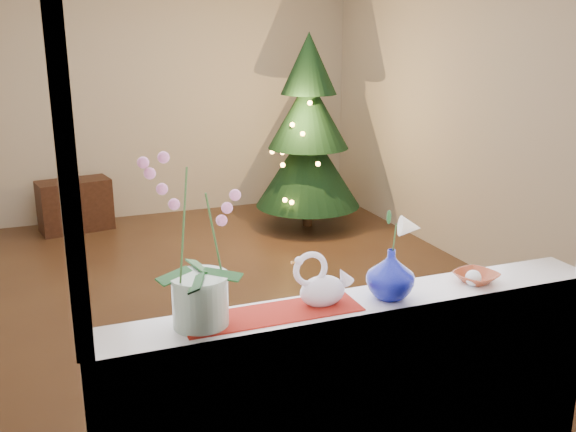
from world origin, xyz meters
name	(u,v)px	position (x,y,z in m)	size (l,w,h in m)	color
ground	(216,295)	(0.00, 0.00, 0.00)	(5.00, 5.00, 0.00)	#3D2519
wall_back	(151,92)	(0.00, 2.50, 1.35)	(4.50, 0.10, 2.70)	beige
wall_front	(381,206)	(0.00, -2.50, 1.35)	(4.50, 0.10, 2.70)	beige
wall_right	(471,108)	(2.25, 0.00, 1.35)	(0.10, 5.00, 2.70)	beige
window_apron	(367,415)	(0.00, -2.46, 0.44)	(2.20, 0.08, 0.88)	white
windowsill	(361,304)	(0.00, -2.37, 0.90)	(2.20, 0.26, 0.04)	white
window_frame	(381,109)	(0.00, -2.47, 1.70)	(2.22, 0.06, 1.60)	white
runner	(273,314)	(-0.38, -2.37, 0.92)	(0.70, 0.20, 0.01)	maroon
orchid_pot	(198,242)	(-0.66, -2.37, 1.25)	(0.22, 0.22, 0.65)	white
swan	(323,280)	(-0.17, -2.36, 1.03)	(0.26, 0.12, 0.22)	silver
blue_vase	(391,270)	(0.12, -2.39, 1.04)	(0.23, 0.23, 0.24)	navy
lily	(393,221)	(0.12, -2.39, 1.25)	(0.13, 0.07, 0.18)	white
paperweight	(473,278)	(0.52, -2.41, 0.95)	(0.07, 0.07, 0.07)	silver
amber_dish	(476,278)	(0.56, -2.38, 0.94)	(0.15, 0.15, 0.04)	#91391E
xmas_tree	(308,133)	(1.38, 1.45, 0.99)	(1.08, 1.08, 1.97)	black
side_table	(75,205)	(-0.89, 2.17, 0.26)	(0.70, 0.35, 0.52)	black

